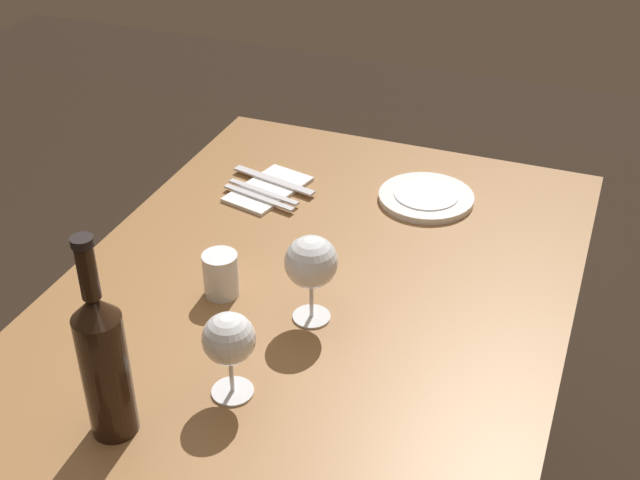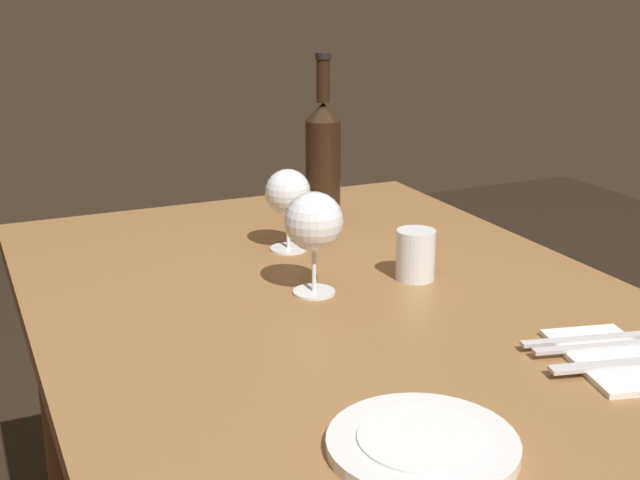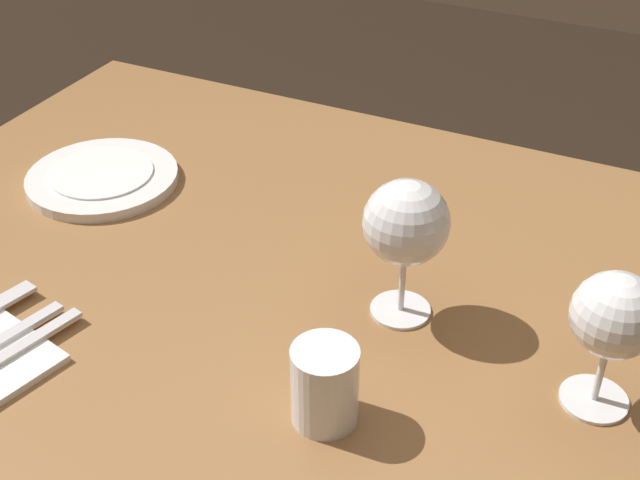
# 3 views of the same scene
# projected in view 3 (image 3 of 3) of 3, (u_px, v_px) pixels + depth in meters

# --- Properties ---
(dining_table) EXTENTS (1.30, 0.90, 0.74)m
(dining_table) POSITION_uv_depth(u_px,v_px,m) (345.00, 372.00, 0.98)
(dining_table) COLOR olive
(dining_table) RESTS_ON ground
(wine_glass_left) EXTENTS (0.09, 0.09, 0.16)m
(wine_glass_left) POSITION_uv_depth(u_px,v_px,m) (406.00, 225.00, 0.87)
(wine_glass_left) COLOR white
(wine_glass_left) RESTS_ON dining_table
(wine_glass_right) EXTENTS (0.08, 0.08, 0.15)m
(wine_glass_right) POSITION_uv_depth(u_px,v_px,m) (615.00, 318.00, 0.76)
(wine_glass_right) COLOR white
(wine_glass_right) RESTS_ON dining_table
(water_tumbler) EXTENTS (0.06, 0.06, 0.08)m
(water_tumbler) POSITION_uv_depth(u_px,v_px,m) (325.00, 388.00, 0.79)
(water_tumbler) COLOR white
(water_tumbler) RESTS_ON dining_table
(dinner_plate) EXTENTS (0.20, 0.20, 0.02)m
(dinner_plate) POSITION_uv_depth(u_px,v_px,m) (102.00, 178.00, 1.15)
(dinner_plate) COLOR white
(dinner_plate) RESTS_ON dining_table
(fork_outer) EXTENTS (0.06, 0.18, 0.00)m
(fork_outer) POSITION_uv_depth(u_px,v_px,m) (6.00, 356.00, 0.86)
(fork_outer) COLOR silver
(fork_outer) RESTS_ON folded_napkin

